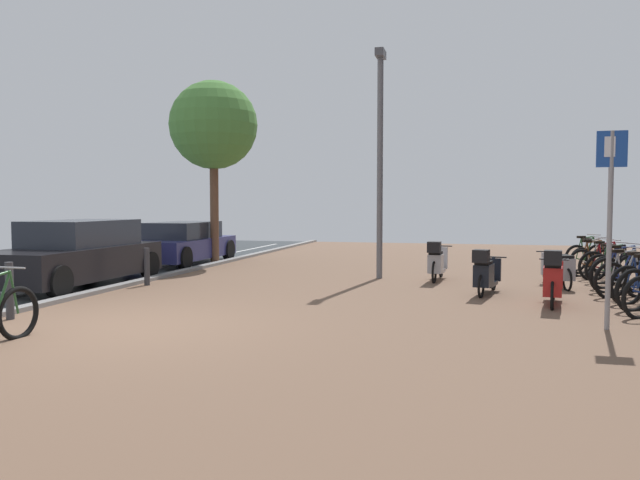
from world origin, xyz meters
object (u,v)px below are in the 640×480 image
(bicycle_rack_04, at_px, (623,275))
(bicycle_rack_09, at_px, (592,260))
(parked_car_near, at_px, (77,254))
(street_tree, at_px, (214,126))
(bicycle_rack_06, at_px, (613,269))
(bicycle_rack_10, at_px, (586,257))
(scooter_mid, at_px, (553,280))
(lamp_post, at_px, (380,152))
(bicycle_rack_08, at_px, (593,262))
(parking_sign, at_px, (610,209))
(scooter_near, at_px, (485,273))
(bicycle_rack_07, at_px, (606,265))
(bollard_far, at_px, (147,267))
(scooter_extra, at_px, (560,270))
(parked_car_far, at_px, (184,243))
(bicycle_rack_05, at_px, (617,271))
(bollard_near, at_px, (10,291))
(bicycle_rack_03, at_px, (625,279))
(scooter_far, at_px, (437,262))

(bicycle_rack_04, distance_m, bicycle_rack_09, 3.50)
(parked_car_near, xyz_separation_m, street_tree, (0.89, 5.30, 3.38))
(bicycle_rack_06, bearing_deg, bicycle_rack_10, 91.86)
(scooter_mid, bearing_deg, lamp_post, 137.61)
(bicycle_rack_08, height_order, parking_sign, parking_sign)
(scooter_near, xyz_separation_m, parked_car_near, (-8.58, -0.65, 0.25))
(bicycle_rack_07, distance_m, bicycle_rack_08, 0.72)
(parking_sign, distance_m, bollard_far, 9.19)
(bicycle_rack_07, height_order, scooter_mid, scooter_mid)
(bollard_far, bearing_deg, parked_car_near, -166.84)
(bicycle_rack_09, relative_size, parking_sign, 0.43)
(scooter_mid, relative_size, parking_sign, 0.64)
(scooter_extra, xyz_separation_m, street_tree, (-9.22, 3.23, 3.66))
(bicycle_rack_06, relative_size, parked_car_far, 0.31)
(bicycle_rack_06, bearing_deg, scooter_near, -139.34)
(bicycle_rack_06, relative_size, lamp_post, 0.24)
(bicycle_rack_06, bearing_deg, bicycle_rack_05, -96.77)
(scooter_mid, xyz_separation_m, parking_sign, (0.49, -1.95, 1.24))
(bicycle_rack_09, height_order, bollard_near, bicycle_rack_09)
(bicycle_rack_08, height_order, scooter_mid, scooter_mid)
(bicycle_rack_10, relative_size, scooter_mid, 0.69)
(bicycle_rack_04, height_order, bicycle_rack_10, bicycle_rack_04)
(scooter_mid, height_order, parked_car_far, parked_car_far)
(parked_car_far, relative_size, parking_sign, 1.48)
(scooter_mid, xyz_separation_m, parked_car_far, (-9.66, 5.40, 0.14))
(bicycle_rack_03, distance_m, bicycle_rack_09, 4.20)
(bicycle_rack_07, distance_m, scooter_mid, 4.44)
(bicycle_rack_03, xyz_separation_m, parked_car_far, (-11.10, 4.08, 0.25))
(bicycle_rack_05, height_order, bollard_near, bicycle_rack_05)
(scooter_near, relative_size, parked_car_far, 0.40)
(bicycle_rack_05, bearing_deg, bicycle_rack_06, 83.23)
(bicycle_rack_06, distance_m, lamp_post, 5.80)
(bicycle_rack_08, distance_m, parked_car_far, 11.17)
(bicycle_rack_07, bearing_deg, lamp_post, -169.70)
(bicycle_rack_03, height_order, bicycle_rack_08, bicycle_rack_03)
(scooter_near, height_order, scooter_far, scooter_far)
(bicycle_rack_03, relative_size, scooter_extra, 0.74)
(parked_car_far, bearing_deg, street_tree, 18.30)
(bicycle_rack_05, xyz_separation_m, bicycle_rack_07, (0.06, 1.40, -0.01))
(bollard_far, bearing_deg, scooter_near, 2.47)
(bicycle_rack_04, relative_size, bicycle_rack_10, 1.13)
(bicycle_rack_05, distance_m, bicycle_rack_06, 0.71)
(bicycle_rack_08, distance_m, street_tree, 10.97)
(bicycle_rack_04, bearing_deg, bicycle_rack_10, 89.76)
(parked_car_near, xyz_separation_m, bollard_far, (1.49, 0.35, -0.26))
(bicycle_rack_05, distance_m, bicycle_rack_10, 3.50)
(bicycle_rack_07, height_order, bollard_far, bicycle_rack_07)
(bicycle_rack_08, xyz_separation_m, bicycle_rack_09, (0.09, 0.70, -0.00))
(scooter_far, distance_m, bollard_far, 6.47)
(scooter_extra, bearing_deg, parking_sign, -89.16)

